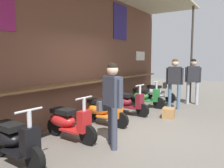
{
  "coord_description": "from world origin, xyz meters",
  "views": [
    {
      "loc": [
        -4.63,
        -2.21,
        1.71
      ],
      "look_at": [
        1.03,
        1.44,
        0.96
      ],
      "focal_mm": 35.19,
      "sensor_mm": 36.0,
      "label": 1
    }
  ],
  "objects_px": {
    "shopper_browsing": "(174,78)",
    "scooter_maroon": "(126,102)",
    "scooter_green": "(144,96)",
    "scooter_red": "(68,121)",
    "scooter_silver": "(157,92)",
    "scooter_orange": "(102,110)",
    "shopper_passing": "(193,76)",
    "scooter_black": "(13,140)",
    "shopper_with_handbag": "(112,96)",
    "merchandise_crate": "(169,113)"
  },
  "relations": [
    {
      "from": "scooter_black",
      "to": "scooter_orange",
      "type": "distance_m",
      "value": 2.56
    },
    {
      "from": "scooter_orange",
      "to": "scooter_silver",
      "type": "bearing_deg",
      "value": 90.89
    },
    {
      "from": "scooter_black",
      "to": "shopper_with_handbag",
      "type": "height_order",
      "value": "shopper_with_handbag"
    },
    {
      "from": "shopper_with_handbag",
      "to": "shopper_passing",
      "type": "xyz_separation_m",
      "value": [
        5.14,
        -0.36,
        0.08
      ]
    },
    {
      "from": "scooter_orange",
      "to": "shopper_passing",
      "type": "height_order",
      "value": "shopper_passing"
    },
    {
      "from": "scooter_black",
      "to": "scooter_silver",
      "type": "xyz_separation_m",
      "value": [
        6.45,
        0.0,
        0.0
      ]
    },
    {
      "from": "scooter_black",
      "to": "scooter_maroon",
      "type": "relative_size",
      "value": 1.0
    },
    {
      "from": "shopper_browsing",
      "to": "scooter_orange",
      "type": "bearing_deg",
      "value": -26.75
    },
    {
      "from": "scooter_silver",
      "to": "shopper_browsing",
      "type": "xyz_separation_m",
      "value": [
        -0.97,
        -1.0,
        0.69
      ]
    },
    {
      "from": "shopper_with_handbag",
      "to": "shopper_browsing",
      "type": "bearing_deg",
      "value": -157.4
    },
    {
      "from": "scooter_red",
      "to": "scooter_green",
      "type": "height_order",
      "value": "same"
    },
    {
      "from": "scooter_red",
      "to": "merchandise_crate",
      "type": "bearing_deg",
      "value": 68.44
    },
    {
      "from": "shopper_browsing",
      "to": "scooter_silver",
      "type": "bearing_deg",
      "value": -142.13
    },
    {
      "from": "scooter_silver",
      "to": "shopper_browsing",
      "type": "relative_size",
      "value": 0.8
    },
    {
      "from": "scooter_green",
      "to": "scooter_red",
      "type": "bearing_deg",
      "value": -88.72
    },
    {
      "from": "shopper_browsing",
      "to": "scooter_maroon",
      "type": "bearing_deg",
      "value": -39.64
    },
    {
      "from": "scooter_red",
      "to": "scooter_green",
      "type": "bearing_deg",
      "value": 92.12
    },
    {
      "from": "scooter_orange",
      "to": "scooter_silver",
      "type": "relative_size",
      "value": 1.0
    },
    {
      "from": "scooter_red",
      "to": "scooter_silver",
      "type": "xyz_separation_m",
      "value": [
        5.18,
        0.0,
        0.0
      ]
    },
    {
      "from": "scooter_orange",
      "to": "scooter_maroon",
      "type": "xyz_separation_m",
      "value": [
        1.31,
        -0.0,
        0.0
      ]
    },
    {
      "from": "scooter_red",
      "to": "scooter_maroon",
      "type": "height_order",
      "value": "same"
    },
    {
      "from": "scooter_red",
      "to": "shopper_with_handbag",
      "type": "bearing_deg",
      "value": 12.55
    },
    {
      "from": "shopper_with_handbag",
      "to": "scooter_red",
      "type": "bearing_deg",
      "value": -57.23
    },
    {
      "from": "scooter_black",
      "to": "shopper_passing",
      "type": "height_order",
      "value": "shopper_passing"
    },
    {
      "from": "scooter_green",
      "to": "shopper_with_handbag",
      "type": "xyz_separation_m",
      "value": [
        -3.71,
        -1.02,
        0.62
      ]
    },
    {
      "from": "scooter_black",
      "to": "scooter_red",
      "type": "height_order",
      "value": "same"
    },
    {
      "from": "scooter_orange",
      "to": "shopper_passing",
      "type": "bearing_deg",
      "value": 72.12
    },
    {
      "from": "scooter_orange",
      "to": "scooter_maroon",
      "type": "relative_size",
      "value": 1.0
    },
    {
      "from": "scooter_green",
      "to": "scooter_orange",
      "type": "bearing_deg",
      "value": -88.72
    },
    {
      "from": "scooter_black",
      "to": "scooter_red",
      "type": "relative_size",
      "value": 1.0
    },
    {
      "from": "scooter_red",
      "to": "scooter_green",
      "type": "relative_size",
      "value": 1.0
    },
    {
      "from": "scooter_red",
      "to": "scooter_silver",
      "type": "height_order",
      "value": "same"
    },
    {
      "from": "scooter_maroon",
      "to": "shopper_browsing",
      "type": "relative_size",
      "value": 0.8
    },
    {
      "from": "shopper_with_handbag",
      "to": "merchandise_crate",
      "type": "bearing_deg",
      "value": -162.99
    },
    {
      "from": "scooter_red",
      "to": "shopper_with_handbag",
      "type": "distance_m",
      "value": 1.2
    },
    {
      "from": "scooter_orange",
      "to": "scooter_black",
      "type": "bearing_deg",
      "value": -89.11
    },
    {
      "from": "scooter_red",
      "to": "shopper_passing",
      "type": "bearing_deg",
      "value": 77.66
    },
    {
      "from": "scooter_green",
      "to": "scooter_silver",
      "type": "xyz_separation_m",
      "value": [
        1.28,
        -0.0,
        0.0
      ]
    },
    {
      "from": "scooter_black",
      "to": "shopper_with_handbag",
      "type": "xyz_separation_m",
      "value": [
        1.46,
        -1.02,
        0.62
      ]
    },
    {
      "from": "shopper_passing",
      "to": "merchandise_crate",
      "type": "xyz_separation_m",
      "value": [
        -2.44,
        0.11,
        -0.94
      ]
    },
    {
      "from": "scooter_maroon",
      "to": "merchandise_crate",
      "type": "distance_m",
      "value": 1.32
    },
    {
      "from": "scooter_black",
      "to": "scooter_orange",
      "type": "bearing_deg",
      "value": 92.35
    },
    {
      "from": "shopper_with_handbag",
      "to": "merchandise_crate",
      "type": "height_order",
      "value": "shopper_with_handbag"
    },
    {
      "from": "scooter_red",
      "to": "scooter_orange",
      "type": "xyz_separation_m",
      "value": [
        1.28,
        0.0,
        0.0
      ]
    },
    {
      "from": "scooter_maroon",
      "to": "scooter_green",
      "type": "distance_m",
      "value": 1.31
    },
    {
      "from": "scooter_red",
      "to": "shopper_with_handbag",
      "type": "height_order",
      "value": "shopper_with_handbag"
    },
    {
      "from": "shopper_passing",
      "to": "shopper_browsing",
      "type": "bearing_deg",
      "value": -40.05
    },
    {
      "from": "scooter_green",
      "to": "scooter_silver",
      "type": "distance_m",
      "value": 1.28
    },
    {
      "from": "scooter_red",
      "to": "shopper_passing",
      "type": "xyz_separation_m",
      "value": [
        5.33,
        -1.37,
        0.7
      ]
    },
    {
      "from": "scooter_silver",
      "to": "merchandise_crate",
      "type": "height_order",
      "value": "scooter_silver"
    }
  ]
}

